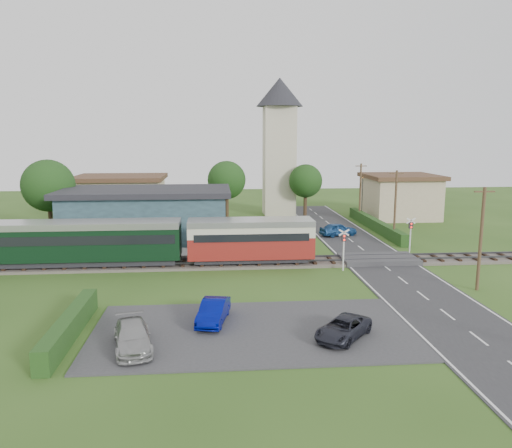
{
  "coord_description": "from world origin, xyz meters",
  "views": [
    {
      "loc": [
        -3.38,
        -37.14,
        10.31
      ],
      "look_at": [
        -0.01,
        4.0,
        2.98
      ],
      "focal_mm": 35.0,
      "sensor_mm": 36.0,
      "label": 1
    }
  ],
  "objects": [
    {
      "name": "car_park_dark",
      "position": [
        3.04,
        -13.43,
        0.6
      ],
      "size": [
        3.79,
        3.99,
        1.05
      ],
      "primitive_type": "imported",
      "rotation": [
        0.0,
        0.0,
        -0.72
      ],
      "color": "black",
      "rests_on": "car_park"
    },
    {
      "name": "utility_pole_b",
      "position": [
        14.2,
        -6.0,
        3.63
      ],
      "size": [
        1.4,
        0.22,
        7.0
      ],
      "color": "#473321",
      "rests_on": "ground"
    },
    {
      "name": "streetlamp_west",
      "position": [
        -22.0,
        20.0,
        3.04
      ],
      "size": [
        0.3,
        0.3,
        5.15
      ],
      "color": "#3F3F47",
      "rests_on": "ground"
    },
    {
      "name": "car_park_blue",
      "position": [
        -3.58,
        -10.64,
        0.7
      ],
      "size": [
        2.04,
        3.97,
        1.25
      ],
      "primitive_type": "imported",
      "rotation": [
        0.0,
        0.0,
        -0.2
      ],
      "color": "#020A6E",
      "rests_on": "car_park"
    },
    {
      "name": "crossing_deck",
      "position": [
        10.0,
        2.0,
        0.23
      ],
      "size": [
        6.2,
        3.4,
        0.45
      ],
      "primitive_type": "cube",
      "color": "#333335",
      "rests_on": "ground"
    },
    {
      "name": "equipment_hut",
      "position": [
        -18.0,
        5.2,
        1.75
      ],
      "size": [
        2.3,
        2.3,
        2.55
      ],
      "color": "beige",
      "rests_on": "platform"
    },
    {
      "name": "ground",
      "position": [
        0.0,
        0.0,
        0.0
      ],
      "size": [
        120.0,
        120.0,
        0.0
      ],
      "primitive_type": "plane",
      "color": "#2D4C19"
    },
    {
      "name": "tree_a",
      "position": [
        -20.0,
        14.0,
        5.38
      ],
      "size": [
        5.2,
        5.2,
        8.0
      ],
      "color": "#332316",
      "rests_on": "ground"
    },
    {
      "name": "house_west",
      "position": [
        -15.0,
        25.0,
        2.79
      ],
      "size": [
        10.8,
        8.8,
        5.5
      ],
      "color": "tan",
      "rests_on": "ground"
    },
    {
      "name": "car_park_silver",
      "position": [
        -7.5,
        -13.84,
        0.69
      ],
      "size": [
        2.57,
        4.46,
        1.22
      ],
      "primitive_type": "imported",
      "rotation": [
        0.0,
        0.0,
        0.22
      ],
      "color": "#959595",
      "rests_on": "car_park"
    },
    {
      "name": "platform",
      "position": [
        -10.0,
        5.2,
        0.23
      ],
      "size": [
        30.0,
        3.0,
        0.45
      ],
      "primitive_type": "cube",
      "color": "gray",
      "rests_on": "ground"
    },
    {
      "name": "crossing_signal_near",
      "position": [
        6.4,
        -0.41,
        2.14
      ],
      "size": [
        0.84,
        0.28,
        3.28
      ],
      "color": "silver",
      "rests_on": "ground"
    },
    {
      "name": "car_park",
      "position": [
        -1.5,
        -12.0,
        0.04
      ],
      "size": [
        17.0,
        9.0,
        0.08
      ],
      "primitive_type": "cube",
      "color": "#333335",
      "rests_on": "ground"
    },
    {
      "name": "road",
      "position": [
        10.0,
        0.0,
        0.03
      ],
      "size": [
        6.0,
        70.0,
        0.05
      ],
      "primitive_type": "cube",
      "color": "#28282B",
      "rests_on": "ground"
    },
    {
      "name": "car_on_road",
      "position": [
        9.3,
        12.86,
        0.72
      ],
      "size": [
        4.21,
        2.64,
        1.34
      ],
      "primitive_type": "imported",
      "rotation": [
        0.0,
        0.0,
        1.86
      ],
      "color": "navy",
      "rests_on": "road"
    },
    {
      "name": "hedge_roadside",
      "position": [
        14.2,
        16.0,
        0.6
      ],
      "size": [
        0.8,
        18.0,
        1.2
      ],
      "primitive_type": "cube",
      "color": "#193814",
      "rests_on": "ground"
    },
    {
      "name": "tree_b",
      "position": [
        -2.0,
        23.0,
        5.02
      ],
      "size": [
        4.6,
        4.6,
        7.34
      ],
      "color": "#332316",
      "rests_on": "ground"
    },
    {
      "name": "streetlamp_east",
      "position": [
        16.0,
        27.0,
        3.04
      ],
      "size": [
        0.3,
        0.3,
        5.15
      ],
      "color": "#3F3F47",
      "rests_on": "ground"
    },
    {
      "name": "tree_c",
      "position": [
        8.0,
        25.0,
        4.65
      ],
      "size": [
        4.2,
        4.2,
        6.78
      ],
      "color": "#332316",
      "rests_on": "ground"
    },
    {
      "name": "station_building",
      "position": [
        -10.0,
        10.99,
        2.69
      ],
      "size": [
        16.0,
        9.0,
        5.3
      ],
      "color": "#283F44",
      "rests_on": "ground"
    },
    {
      "name": "crossing_signal_far",
      "position": [
        13.6,
        4.39,
        2.14
      ],
      "size": [
        0.84,
        0.28,
        3.28
      ],
      "color": "silver",
      "rests_on": "ground"
    },
    {
      "name": "utility_pole_d",
      "position": [
        14.2,
        22.0,
        3.63
      ],
      "size": [
        1.4,
        0.22,
        7.0
      ],
      "color": "#473321",
      "rests_on": "ground"
    },
    {
      "name": "railway_track",
      "position": [
        0.0,
        2.0,
        0.11
      ],
      "size": [
        76.0,
        3.2,
        0.49
      ],
      "color": "#4C443D",
      "rests_on": "ground"
    },
    {
      "name": "hedge_carpark",
      "position": [
        -11.0,
        -12.0,
        0.6
      ],
      "size": [
        0.8,
        9.0,
        1.2
      ],
      "primitive_type": "cube",
      "color": "#193814",
      "rests_on": "ground"
    },
    {
      "name": "utility_pole_c",
      "position": [
        14.2,
        10.0,
        3.63
      ],
      "size": [
        1.4,
        0.22,
        7.0
      ],
      "color": "#473321",
      "rests_on": "ground"
    },
    {
      "name": "hedge_station",
      "position": [
        -10.0,
        15.5,
        0.65
      ],
      "size": [
        22.0,
        0.8,
        1.3
      ],
      "primitive_type": "cube",
      "color": "#193814",
      "rests_on": "ground"
    },
    {
      "name": "church_tower",
      "position": [
        5.0,
        28.0,
        10.23
      ],
      "size": [
        6.0,
        6.0,
        17.6
      ],
      "color": "beige",
      "rests_on": "ground"
    },
    {
      "name": "train",
      "position": [
        -17.38,
        2.0,
        2.18
      ],
      "size": [
        43.2,
        2.9,
        3.4
      ],
      "color": "#232328",
      "rests_on": "ground"
    },
    {
      "name": "pedestrian_far",
      "position": [
        -17.86,
        4.49,
        1.39
      ],
      "size": [
        0.98,
        1.1,
        1.88
      ],
      "primitive_type": "imported",
      "rotation": [
        0.0,
        0.0,
        1.23
      ],
      "color": "gray",
      "rests_on": "platform"
    },
    {
      "name": "pedestrian_near",
      "position": [
        -2.49,
        4.45,
        1.21
      ],
      "size": [
        0.65,
        0.54,
        1.52
      ],
      "primitive_type": "imported",
      "rotation": [
        0.0,
        0.0,
        2.78
      ],
      "color": "gray",
      "rests_on": "platform"
    },
    {
      "name": "house_east",
      "position": [
        20.0,
        24.0,
        2.8
      ],
      "size": [
        8.8,
        8.8,
        5.5
      ],
      "color": "tan",
      "rests_on": "ground"
    }
  ]
}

